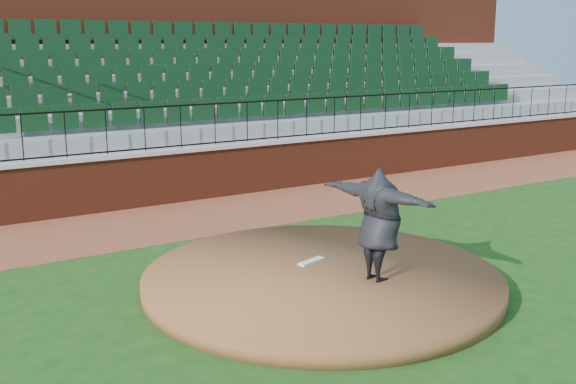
% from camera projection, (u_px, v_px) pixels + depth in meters
% --- Properties ---
extents(ground, '(90.00, 90.00, 0.00)m').
position_uv_depth(ground, '(340.00, 292.00, 10.56)').
color(ground, '#194213').
rests_on(ground, ground).
extents(warning_track, '(34.00, 3.20, 0.01)m').
position_uv_depth(warning_track, '(194.00, 217.00, 15.03)').
color(warning_track, brown).
rests_on(warning_track, ground).
extents(field_wall, '(34.00, 0.35, 1.20)m').
position_uv_depth(field_wall, '(165.00, 178.00, 16.22)').
color(field_wall, maroon).
rests_on(field_wall, ground).
extents(wall_cap, '(34.00, 0.45, 0.10)m').
position_uv_depth(wall_cap, '(164.00, 151.00, 16.08)').
color(wall_cap, '#B7B7B7').
rests_on(wall_cap, field_wall).
extents(wall_railing, '(34.00, 0.05, 1.00)m').
position_uv_depth(wall_railing, '(163.00, 128.00, 15.96)').
color(wall_railing, black).
rests_on(wall_railing, wall_cap).
extents(seating_stands, '(34.00, 5.10, 4.60)m').
position_uv_depth(seating_stands, '(123.00, 98.00, 18.11)').
color(seating_stands, gray).
rests_on(seating_stands, ground).
extents(concourse_wall, '(34.00, 0.50, 5.50)m').
position_uv_depth(concourse_wall, '(91.00, 77.00, 20.33)').
color(concourse_wall, maroon).
rests_on(concourse_wall, ground).
extents(pitchers_mound, '(5.60, 5.60, 0.25)m').
position_uv_depth(pitchers_mound, '(322.00, 280.00, 10.73)').
color(pitchers_mound, brown).
rests_on(pitchers_mound, ground).
extents(pitching_rubber, '(0.55, 0.27, 0.04)m').
position_uv_depth(pitching_rubber, '(311.00, 261.00, 11.18)').
color(pitching_rubber, white).
rests_on(pitching_rubber, pitchers_mound).
extents(pitcher, '(0.90, 2.18, 1.72)m').
position_uv_depth(pitcher, '(379.00, 225.00, 10.19)').
color(pitcher, black).
rests_on(pitcher, pitchers_mound).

